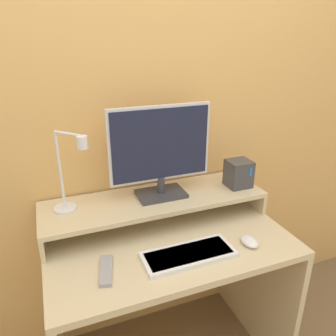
% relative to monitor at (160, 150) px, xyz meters
% --- Properties ---
extents(wall_back, '(6.00, 0.05, 2.50)m').
position_rel_monitor_xyz_m(wall_back, '(-0.03, 0.18, 0.13)').
color(wall_back, '#E5AD60').
rests_on(wall_back, ground_plane).
extents(desk, '(1.05, 0.65, 0.77)m').
position_rel_monitor_xyz_m(desk, '(-0.03, -0.18, -0.59)').
color(desk, beige).
rests_on(desk, ground_plane).
extents(monitor_shelf, '(1.05, 0.31, 0.12)m').
position_rel_monitor_xyz_m(monitor_shelf, '(-0.03, -0.01, -0.25)').
color(monitor_shelf, beige).
rests_on(monitor_shelf, desk).
extents(monitor, '(0.48, 0.15, 0.43)m').
position_rel_monitor_xyz_m(monitor, '(0.00, 0.00, 0.00)').
color(monitor, '#38383D').
rests_on(monitor, monitor_shelf).
extents(desk_lamp, '(0.16, 0.17, 0.36)m').
position_rel_monitor_xyz_m(desk_lamp, '(-0.41, -0.01, -0.06)').
color(desk_lamp, silver).
rests_on(desk_lamp, monitor_shelf).
extents(router_dock, '(0.12, 0.11, 0.14)m').
position_rel_monitor_xyz_m(router_dock, '(0.40, -0.04, -0.16)').
color(router_dock, '#3D3D42').
rests_on(router_dock, monitor_shelf).
extents(keyboard, '(0.38, 0.15, 0.02)m').
position_rel_monitor_xyz_m(keyboard, '(-0.01, -0.34, -0.33)').
color(keyboard, white).
rests_on(keyboard, desk).
extents(mouse, '(0.06, 0.10, 0.03)m').
position_rel_monitor_xyz_m(mouse, '(0.27, -0.35, -0.33)').
color(mouse, white).
rests_on(mouse, desk).
extents(remote_control, '(0.08, 0.17, 0.02)m').
position_rel_monitor_xyz_m(remote_control, '(-0.33, -0.31, -0.34)').
color(remote_control, '#99999E').
rests_on(remote_control, desk).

